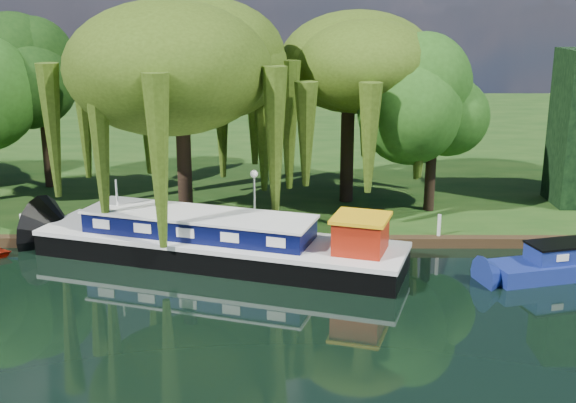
{
  "coord_description": "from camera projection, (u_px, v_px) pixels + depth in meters",
  "views": [
    {
      "loc": [
        2.26,
        -22.87,
        10.85
      ],
      "look_at": [
        2.14,
        5.76,
        2.8
      ],
      "focal_mm": 45.0,
      "sensor_mm": 36.0,
      "label": 1
    }
  ],
  "objects": [
    {
      "name": "lamppost",
      "position": [
        254.0,
        182.0,
        34.41
      ],
      "size": [
        0.36,
        0.36,
        2.56
      ],
      "color": "silver",
      "rests_on": "far_bank"
    },
    {
      "name": "tree_far_mid",
      "position": [
        41.0,
        79.0,
        39.95
      ],
      "size": [
        5.44,
        5.44,
        8.9
      ],
      "color": "black",
      "rests_on": "far_bank"
    },
    {
      "name": "far_bank",
      "position": [
        263.0,
        137.0,
        57.63
      ],
      "size": [
        120.0,
        52.0,
        0.45
      ],
      "primitive_type": "cube",
      "color": "#14360E",
      "rests_on": "ground"
    },
    {
      "name": "dutch_barge",
      "position": [
        221.0,
        243.0,
        30.72
      ],
      "size": [
        16.34,
        8.26,
        3.38
      ],
      "rotation": [
        0.0,
        0.0,
        -0.31
      ],
      "color": "black",
      "rests_on": "ground"
    },
    {
      "name": "ground",
      "position": [
        226.0,
        324.0,
        24.96
      ],
      "size": [
        120.0,
        120.0,
        0.0
      ],
      "primitive_type": "plane",
      "color": "black"
    },
    {
      "name": "willow_right",
      "position": [
        349.0,
        77.0,
        36.8
      ],
      "size": [
        7.37,
        7.37,
        8.98
      ],
      "color": "black",
      "rests_on": "far_bank"
    },
    {
      "name": "willow_left",
      "position": [
        180.0,
        68.0,
        33.34
      ],
      "size": [
        8.41,
        8.41,
        10.08
      ],
      "color": "black",
      "rests_on": "far_bank"
    },
    {
      "name": "mooring_posts",
      "position": [
        230.0,
        225.0,
        32.79
      ],
      "size": [
        19.16,
        0.16,
        1.0
      ],
      "color": "silver",
      "rests_on": "far_bank"
    },
    {
      "name": "tree_far_right",
      "position": [
        434.0,
        108.0,
        35.49
      ],
      "size": [
        4.66,
        4.66,
        7.62
      ],
      "color": "black",
      "rests_on": "far_bank"
    }
  ]
}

